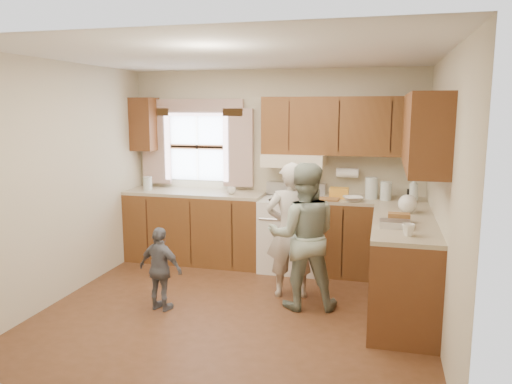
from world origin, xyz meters
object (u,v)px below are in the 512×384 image
(woman_left, at_px, (291,230))
(child, at_px, (161,269))
(stove, at_px, (292,233))
(woman_right, at_px, (303,236))

(woman_left, distance_m, child, 1.41)
(child, bearing_deg, stove, -110.14)
(stove, xyz_separation_m, child, (-1.04, -1.61, -0.04))
(woman_left, xyz_separation_m, child, (-1.19, -0.70, -0.30))
(stove, distance_m, child, 1.92)
(woman_right, bearing_deg, woman_left, -67.94)
(woman_left, bearing_deg, child, 14.97)
(woman_left, xyz_separation_m, woman_right, (0.18, -0.26, 0.01))
(woman_left, relative_size, woman_right, 0.98)
(stove, bearing_deg, woman_right, -74.46)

